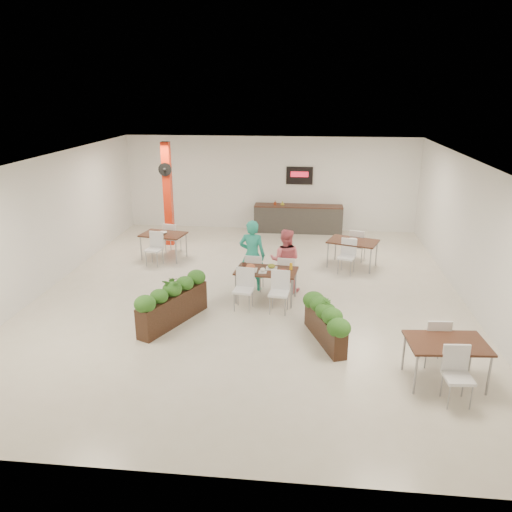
# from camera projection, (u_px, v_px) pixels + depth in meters

# --- Properties ---
(ground) EXTENTS (12.00, 12.00, 0.00)m
(ground) POSITION_uv_depth(u_px,v_px,m) (250.00, 294.00, 12.04)
(ground) COLOR beige
(ground) RESTS_ON ground
(room_shell) EXTENTS (10.10, 12.10, 3.22)m
(room_shell) POSITION_uv_depth(u_px,v_px,m) (250.00, 213.00, 11.40)
(room_shell) COLOR white
(room_shell) RESTS_ON ground
(red_column) EXTENTS (0.40, 0.41, 3.20)m
(red_column) POSITION_uv_depth(u_px,v_px,m) (168.00, 193.00, 15.39)
(red_column) COLOR red
(red_column) RESTS_ON ground
(service_counter) EXTENTS (3.00, 0.64, 2.20)m
(service_counter) POSITION_uv_depth(u_px,v_px,m) (298.00, 218.00, 17.12)
(service_counter) COLOR #322F2D
(service_counter) RESTS_ON ground
(main_table) EXTENTS (1.48, 1.74, 0.92)m
(main_table) POSITION_uv_depth(u_px,v_px,m) (266.00, 275.00, 11.49)
(main_table) COLOR #321910
(main_table) RESTS_ON ground
(diner_man) EXTENTS (0.68, 0.49, 1.75)m
(diner_man) POSITION_uv_depth(u_px,v_px,m) (252.00, 255.00, 12.07)
(diner_man) COLOR teal
(diner_man) RESTS_ON ground
(diner_woman) EXTENTS (0.81, 0.67, 1.55)m
(diner_woman) POSITION_uv_depth(u_px,v_px,m) (285.00, 260.00, 12.02)
(diner_woman) COLOR #EC6876
(diner_woman) RESTS_ON ground
(planter_left) EXTENTS (1.10, 1.90, 1.07)m
(planter_left) POSITION_uv_depth(u_px,v_px,m) (173.00, 300.00, 10.38)
(planter_left) COLOR black
(planter_left) RESTS_ON ground
(planter_right) EXTENTS (0.85, 1.63, 0.89)m
(planter_right) POSITION_uv_depth(u_px,v_px,m) (325.00, 319.00, 9.65)
(planter_right) COLOR black
(planter_right) RESTS_ON ground
(side_table_a) EXTENTS (1.35, 1.67, 0.92)m
(side_table_a) POSITION_uv_depth(u_px,v_px,m) (163.00, 238.00, 14.37)
(side_table_a) COLOR #321910
(side_table_a) RESTS_ON ground
(side_table_b) EXTENTS (1.51, 1.67, 0.92)m
(side_table_b) POSITION_uv_depth(u_px,v_px,m) (353.00, 245.00, 13.70)
(side_table_b) COLOR #321910
(side_table_b) RESTS_ON ground
(side_table_c) EXTENTS (1.35, 1.65, 0.92)m
(side_table_c) POSITION_uv_depth(u_px,v_px,m) (446.00, 348.00, 8.23)
(side_table_c) COLOR #321910
(side_table_c) RESTS_ON ground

